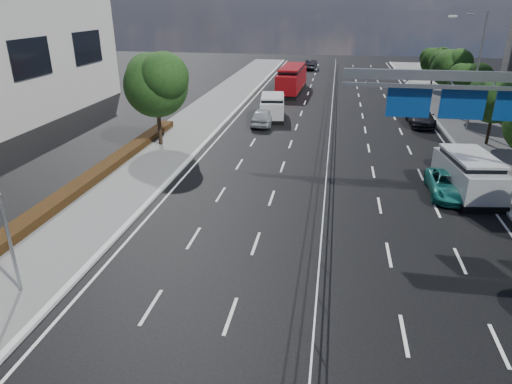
# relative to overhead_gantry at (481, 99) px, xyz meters

# --- Properties ---
(ground) EXTENTS (160.00, 160.00, 0.00)m
(ground) POSITION_rel_overhead_gantry_xyz_m (-6.74, -10.05, -5.61)
(ground) COLOR black
(ground) RESTS_ON ground
(kerb_near) EXTENTS (0.25, 140.00, 0.15)m
(kerb_near) POSITION_rel_overhead_gantry_xyz_m (-15.74, -10.05, -5.54)
(kerb_near) COLOR silver
(kerb_near) RESTS_ON ground
(median_fence) EXTENTS (0.05, 85.00, 1.02)m
(median_fence) POSITION_rel_overhead_gantry_xyz_m (-6.74, 12.45, -5.08)
(median_fence) COLOR silver
(median_fence) RESTS_ON ground
(hedge_near) EXTENTS (1.00, 36.00, 0.44)m
(hedge_near) POSITION_rel_overhead_gantry_xyz_m (-20.04, -5.05, -5.25)
(hedge_near) COLOR black
(hedge_near) RESTS_ON sidewalk_near
(overhead_gantry) EXTENTS (10.24, 0.38, 7.45)m
(overhead_gantry) POSITION_rel_overhead_gantry_xyz_m (0.00, 0.00, 0.00)
(overhead_gantry) COLOR gray
(overhead_gantry) RESTS_ON ground
(streetlight_far) EXTENTS (2.78, 2.40, 9.00)m
(streetlight_far) POSITION_rel_overhead_gantry_xyz_m (3.76, 15.95, -0.40)
(streetlight_far) COLOR gray
(streetlight_far) RESTS_ON ground
(near_tree_back) EXTENTS (4.84, 4.51, 6.69)m
(near_tree_back) POSITION_rel_overhead_gantry_xyz_m (-18.68, 7.92, -1.00)
(near_tree_back) COLOR black
(near_tree_back) RESTS_ON ground
(far_tree_e) EXTENTS (3.63, 3.38, 5.13)m
(far_tree_e) POSITION_rel_overhead_gantry_xyz_m (4.51, 11.93, -2.05)
(far_tree_e) COLOR black
(far_tree_e) RESTS_ON ground
(far_tree_f) EXTENTS (3.52, 3.28, 5.02)m
(far_tree_f) POSITION_rel_overhead_gantry_xyz_m (4.50, 19.43, -2.12)
(far_tree_f) COLOR black
(far_tree_f) RESTS_ON ground
(far_tree_g) EXTENTS (3.96, 3.69, 5.45)m
(far_tree_g) POSITION_rel_overhead_gantry_xyz_m (4.51, 26.92, -1.85)
(far_tree_g) COLOR black
(far_tree_g) RESTS_ON ground
(far_tree_h) EXTENTS (3.41, 3.18, 4.91)m
(far_tree_h) POSITION_rel_overhead_gantry_xyz_m (4.50, 34.43, -2.18)
(far_tree_h) COLOR black
(far_tree_h) RESTS_ON ground
(white_minivan) EXTENTS (2.59, 4.97, 2.07)m
(white_minivan) POSITION_rel_overhead_gantry_xyz_m (-11.94, 17.60, -4.59)
(white_minivan) COLOR black
(white_minivan) RESTS_ON ground
(red_bus) EXTENTS (2.71, 9.84, 2.91)m
(red_bus) POSITION_rel_overhead_gantry_xyz_m (-11.50, 30.49, -4.09)
(red_bus) COLOR black
(red_bus) RESTS_ON ground
(near_car_silver) EXTENTS (1.72, 4.25, 1.45)m
(near_car_silver) POSITION_rel_overhead_gantry_xyz_m (-12.41, 15.20, -4.88)
(near_car_silver) COLOR #9FA3A6
(near_car_silver) RESTS_ON ground
(near_car_dark) EXTENTS (1.74, 4.39, 1.42)m
(near_car_dark) POSITION_rel_overhead_gantry_xyz_m (-10.39, 49.68, -4.90)
(near_car_dark) COLOR black
(near_car_dark) RESTS_ON ground
(silver_minivan) EXTENTS (2.95, 5.57, 2.21)m
(silver_minivan) POSITION_rel_overhead_gantry_xyz_m (0.79, 2.39, -4.52)
(silver_minivan) COLOR black
(silver_minivan) RESTS_ON ground
(parked_car_teal) EXTENTS (2.13, 4.43, 1.22)m
(parked_car_teal) POSITION_rel_overhead_gantry_xyz_m (-0.23, 1.95, -5.00)
(parked_car_teal) COLOR #1D8376
(parked_car_teal) RESTS_ON ground
(parked_car_dark) EXTENTS (2.02, 4.92, 1.43)m
(parked_car_dark) POSITION_rel_overhead_gantry_xyz_m (0.69, 17.64, -4.89)
(parked_car_dark) COLOR black
(parked_car_dark) RESTS_ON ground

